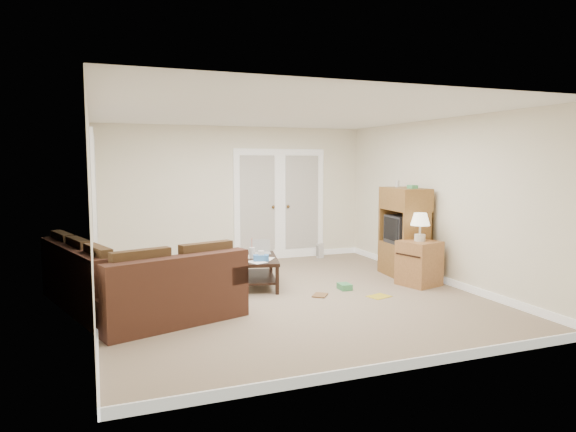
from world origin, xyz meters
name	(u,v)px	position (x,y,z in m)	size (l,w,h in m)	color
floor	(289,296)	(0.00, 0.00, 0.00)	(5.50, 5.50, 0.00)	gray
ceiling	(289,113)	(0.00, 0.00, 2.50)	(5.00, 5.50, 0.02)	white
wall_left	(92,213)	(-2.50, 0.00, 1.25)	(0.02, 5.50, 2.50)	white
wall_right	(441,201)	(2.50, 0.00, 1.25)	(0.02, 5.50, 2.50)	white
wall_back	(236,194)	(0.00, 2.75, 1.25)	(5.00, 0.02, 2.50)	white
wall_front	(402,232)	(0.00, -2.75, 1.25)	(5.00, 0.02, 2.50)	white
baseboards	(289,293)	(0.00, 0.00, 0.05)	(5.00, 5.50, 0.10)	white
french_doors	(280,205)	(0.85, 2.71, 1.04)	(1.80, 0.05, 2.13)	white
window_left	(94,184)	(-2.46, 1.00, 1.55)	(0.05, 1.92, 1.42)	white
sectional_sofa	(127,287)	(-2.13, -0.01, 0.32)	(2.44, 2.74, 0.81)	#44261A
coffee_table	(259,270)	(-0.21, 0.71, 0.24)	(0.78, 1.17, 0.73)	black
tv_armoire	(404,232)	(2.20, 0.53, 0.73)	(0.57, 0.94, 1.54)	brown
side_cabinet	(419,259)	(2.07, -0.08, 0.39)	(0.64, 0.64, 1.09)	#9F693A
space_heater	(320,251)	(1.58, 2.45, 0.14)	(0.11, 0.09, 0.28)	silver
floor_magazine	(379,296)	(1.16, -0.46, 0.00)	(0.30, 0.23, 0.01)	gold
floor_greenbox	(345,287)	(0.90, 0.06, 0.04)	(0.16, 0.22, 0.09)	#419056
floor_book	(314,295)	(0.34, -0.08, 0.01)	(0.18, 0.25, 0.02)	brown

